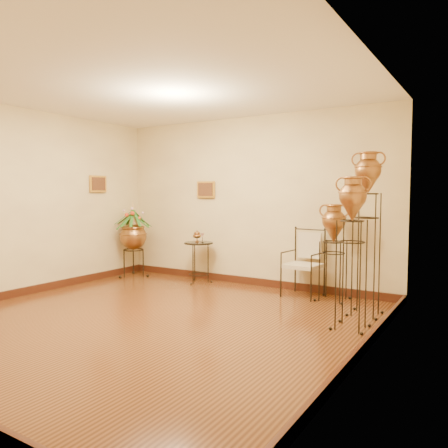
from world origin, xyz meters
The scene contains 8 objects.
ground centered at (0.00, 0.00, 0.00)m, with size 5.00×5.00×0.00m, color brown.
room_shell centered at (-0.01, 0.01, 1.73)m, with size 5.02×5.02×2.81m.
amphora_tall centered at (2.15, 1.61, 1.06)m, with size 0.42×0.42×2.07m.
amphora_mid centered at (2.15, 0.96, 0.88)m, with size 0.40×0.40×1.74m.
amphora_short centered at (1.56, 2.15, 0.70)m, with size 0.50×0.50×1.41m.
planter_urn centered at (-2.15, 1.98, 0.80)m, with size 0.89×0.89×1.43m.
armchair centered at (1.10, 2.15, 0.50)m, with size 0.61×0.57×1.00m.
side_table centered at (-0.80, 2.15, 0.37)m, with size 0.49×0.49×0.88m.
Camera 1 is at (3.50, -3.92, 1.53)m, focal length 35.00 mm.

